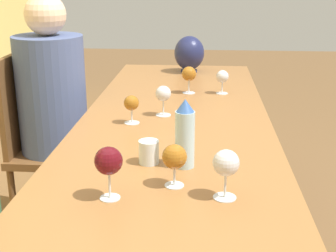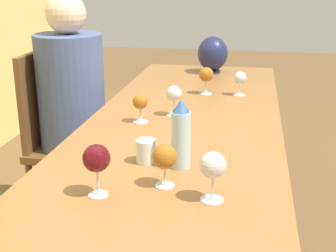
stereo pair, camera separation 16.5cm
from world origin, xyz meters
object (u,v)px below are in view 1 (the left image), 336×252
Objects in this scene: vase at (189,53)px; wine_glass_6 at (163,94)px; water_bottle at (185,134)px; wine_glass_7 at (131,104)px; person_far at (55,110)px; wine_glass_0 at (109,162)px; water_tumbler at (149,152)px; wine_glass_3 at (226,164)px; wine_glass_1 at (189,74)px; wine_glass_4 at (222,77)px; chair_far at (42,139)px; wine_glass_5 at (174,158)px.

vase is 1.68× the size of wine_glass_6.
vase is (1.53, 0.04, 0.01)m from water_bottle.
person_far is (0.45, 0.48, -0.17)m from wine_glass_7.
wine_glass_6 is 0.11× the size of person_far.
person_far is at bearing 24.51° from wine_glass_0.
water_bottle reaches higher than wine_glass_6.
water_bottle is 1.17m from person_far.
person_far is at bearing 34.52° from water_tumbler.
wine_glass_7 is at bearing 28.97° from wine_glass_3.
wine_glass_3 is (-0.24, -0.25, 0.07)m from water_tumbler.
wine_glass_1 is at bearing -6.06° from water_tumbler.
water_tumbler is 1.07m from person_far.
chair_far is at bearing 95.26° from wine_glass_4.
chair_far reaches higher than wine_glass_4.
water_tumbler is 0.06× the size of person_far.
vase reaches higher than wine_glass_1.
wine_glass_1 is 0.73m from person_far.
wine_glass_7 is (0.67, 0.37, -0.02)m from wine_glass_3.
wine_glass_0 is 1.29m from wine_glass_4.
wine_glass_0 is 1.07× the size of wine_glass_3.
wine_glass_4 is at bearing -84.74° from chair_far.
wine_glass_1 is 1.14m from wine_glass_5.
wine_glass_1 is (0.98, 0.02, -0.01)m from water_bottle.
wine_glass_0 is at bearing -151.86° from chair_far.
vase is 1.87× the size of wine_glass_7.
water_bottle is 0.25m from wine_glass_3.
wine_glass_0 is 0.70m from wine_glass_7.
wine_glass_0 is 1.28× the size of wine_glass_7.
water_tumbler is 0.35m from wine_glass_3.
wine_glass_0 is 1.24m from wine_glass_1.
chair_far is at bearing 96.23° from wine_glass_1.
person_far reaches higher than chair_far.
wine_glass_1 is at bearing 1.11° from water_bottle.
wine_glass_4 is (1.23, -0.36, -0.03)m from wine_glass_0.
wine_glass_7 is at bearing -133.07° from person_far.
person_far is at bearing 46.93° from wine_glass_7.
wine_glass_5 is 0.10× the size of person_far.
wine_glass_6 is at bearing -118.29° from person_far.
wine_glass_0 is 0.16× the size of chair_far.
wine_glass_6 is at bearing 146.30° from wine_glass_4.
wine_glass_4 is 0.10× the size of person_far.
wine_glass_3 is 0.15× the size of chair_far.
chair_far reaches higher than wine_glass_5.
wine_glass_0 is 0.82m from wine_glass_6.
wine_glass_0 is 0.20m from wine_glass_5.
water_tumbler is 0.60× the size of wine_glass_5.
person_far is at bearing 38.95° from water_bottle.
wine_glass_3 reaches higher than wine_glass_5.
wine_glass_7 is (-0.12, 0.12, -0.01)m from wine_glass_6.
water_bottle is 1.48× the size of wine_glass_0.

